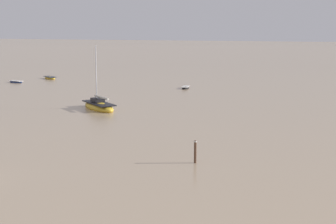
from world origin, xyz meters
TOP-DOWN VIEW (x-y plane):
  - rowboat_moored_0 at (-37.08, 48.18)m, footprint 3.20×1.52m
  - rowboat_moored_2 at (-6.43, 52.73)m, footprint 1.76×3.17m
  - rowboat_moored_3 at (-36.14, 56.42)m, footprint 4.12×3.23m
  - sailboat_moored_0 at (-7.12, 28.85)m, footprint 6.92×5.69m
  - mooring_post_left at (12.40, 11.14)m, footprint 0.22×0.22m

SIDE VIEW (x-z plane):
  - rowboat_moored_2 at x=-6.43m, z-range -0.11..0.37m
  - rowboat_moored_0 at x=-37.08m, z-range -0.11..0.37m
  - rowboat_moored_3 at x=-36.14m, z-range -0.14..0.49m
  - sailboat_moored_0 at x=-7.12m, z-range -3.54..4.21m
  - mooring_post_left at x=12.40m, z-range -0.12..1.64m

